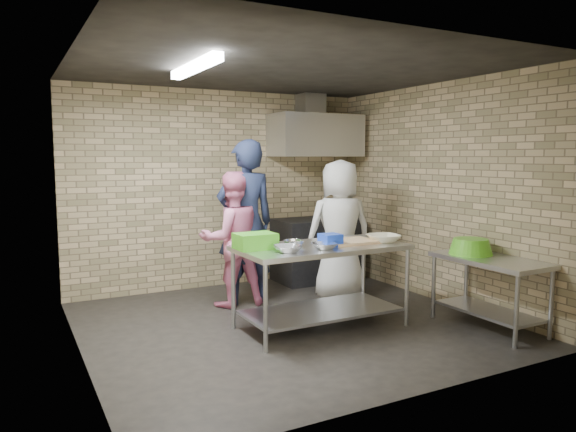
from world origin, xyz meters
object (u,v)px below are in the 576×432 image
object	(u,v)px
man_navy	(246,222)
side_counter	(489,293)
prep_table	(321,286)
green_crate	(255,241)
woman_pink	(232,239)
stove	(317,249)
green_basin	(471,246)
blue_tub	(330,240)
bottle_green	(335,142)
bottle_red	(312,141)
woman_white	(339,230)

from	to	relation	value
man_navy	side_counter	bearing A→B (deg)	133.50
prep_table	green_crate	bearing A→B (deg)	170.27
woman_pink	stove	bearing A→B (deg)	-155.51
side_counter	green_basin	world-z (taller)	green_basin
stove	green_crate	world-z (taller)	green_crate
blue_tub	woman_pink	distance (m)	1.45
bottle_green	man_navy	world-z (taller)	bottle_green
prep_table	green_basin	xyz separation A→B (m)	(1.53, -0.59, 0.39)
bottle_red	woman_pink	size ratio (longest dim) A/B	0.11
blue_tub	green_basin	size ratio (longest dim) A/B	0.43
green_basin	side_counter	bearing A→B (deg)	-85.43
blue_tub	bottle_green	bearing A→B (deg)	56.26
stove	prep_table	bearing A→B (deg)	-120.00
green_crate	bottle_green	distance (m)	3.21
green_basin	prep_table	bearing A→B (deg)	158.88
prep_table	woman_pink	bearing A→B (deg)	112.14
side_counter	prep_table	bearing A→B (deg)	151.52
woman_pink	woman_white	world-z (taller)	woman_white
stove	bottle_green	xyz separation A→B (m)	(0.45, 0.24, 1.57)
blue_tub	woman_pink	bearing A→B (deg)	112.48
side_counter	blue_tub	size ratio (longest dim) A/B	6.12
blue_tub	woman_white	distance (m)	1.22
side_counter	bottle_red	size ratio (longest dim) A/B	6.67
bottle_green	man_navy	distance (m)	2.30
bottle_red	bottle_green	size ratio (longest dim) A/B	1.20
blue_tub	bottle_green	xyz separation A→B (m)	(1.50, 2.25, 1.07)
prep_table	green_crate	world-z (taller)	green_crate
green_crate	blue_tub	xyz separation A→B (m)	(0.75, -0.22, -0.01)
green_crate	blue_tub	world-z (taller)	green_crate
prep_table	green_basin	world-z (taller)	green_basin
prep_table	woman_pink	xyz separation A→B (m)	(-0.50, 1.24, 0.37)
stove	blue_tub	bearing A→B (deg)	-117.64
green_basin	woman_pink	size ratio (longest dim) A/B	0.28
green_basin	bottle_green	world-z (taller)	bottle_green
green_crate	bottle_green	bearing A→B (deg)	42.01
bottle_red	woman_pink	xyz separation A→B (m)	(-1.65, -0.91, -1.22)
prep_table	side_counter	distance (m)	1.77
green_crate	man_navy	bearing A→B (deg)	71.05
bottle_green	prep_table	bearing A→B (deg)	-125.84
man_navy	woman_white	size ratio (longest dim) A/B	1.14
bottle_green	side_counter	bearing A→B (deg)	-90.00
prep_table	bottle_green	size ratio (longest dim) A/B	11.76
blue_tub	woman_white	xyz separation A→B (m)	(0.75, 0.96, -0.06)
green_basin	woman_white	world-z (taller)	woman_white
green_crate	man_navy	distance (m)	1.20
bottle_green	woman_pink	world-z (taller)	bottle_green
prep_table	green_basin	size ratio (longest dim) A/B	3.83
green_crate	bottle_green	xyz separation A→B (m)	(2.25, 2.03, 1.05)
stove	woman_white	xyz separation A→B (m)	(-0.30, -1.04, 0.43)
side_counter	woman_pink	bearing A→B (deg)	134.68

